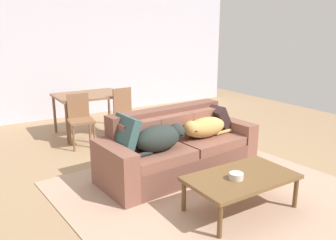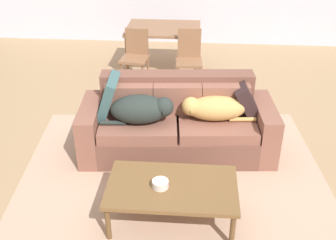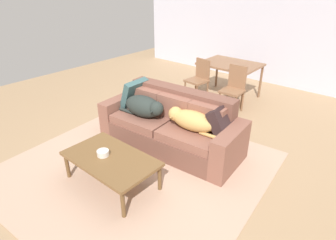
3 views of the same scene
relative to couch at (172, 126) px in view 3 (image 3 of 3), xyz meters
name	(u,v)px [view 3 (image 3 of 3)]	position (x,y,z in m)	size (l,w,h in m)	color
ground_plane	(171,146)	(0.01, -0.02, -0.34)	(10.00, 10.00, 0.00)	tan
back_partition	(280,28)	(0.01, 3.98, 1.01)	(8.00, 0.12, 2.70)	silver
area_rug	(136,168)	(0.00, -0.80, -0.34)	(3.32, 3.27, 0.01)	tan
couch	(172,126)	(0.00, 0.00, 0.00)	(2.30, 1.04, 0.89)	brown
dog_on_left_cushion	(145,107)	(-0.38, -0.20, 0.29)	(0.82, 0.41, 0.33)	#272F2B
dog_on_right_cushion	(190,120)	(0.40, -0.07, 0.27)	(0.85, 0.38, 0.28)	tan
throw_pillow_by_left_arm	(134,94)	(-0.80, -0.01, 0.34)	(0.11, 0.48, 0.48)	#365657
throw_pillow_by_right_arm	(222,121)	(0.79, 0.12, 0.30)	(0.15, 0.40, 0.40)	#302020
coffee_table	(111,160)	(0.02, -1.23, 0.02)	(1.20, 0.70, 0.41)	brown
bowl_on_coffee_table	(103,153)	(-0.08, -1.26, 0.10)	(0.15, 0.15, 0.07)	silver
dining_table	(230,67)	(-0.38, 2.43, 0.35)	(1.22, 0.92, 0.76)	#895F41
dining_chair_near_left	(199,78)	(-0.76, 1.82, 0.16)	(0.45, 0.45, 0.89)	#895F41
dining_chair_near_right	(234,87)	(0.08, 1.81, 0.16)	(0.42, 0.42, 0.91)	#895F41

